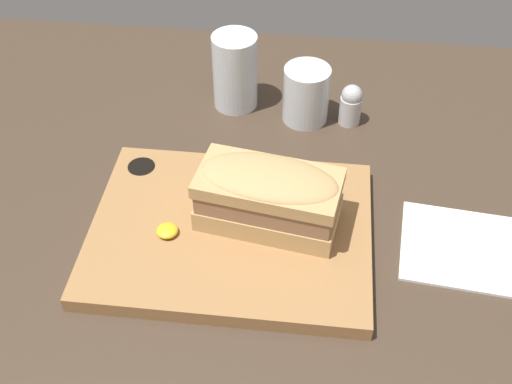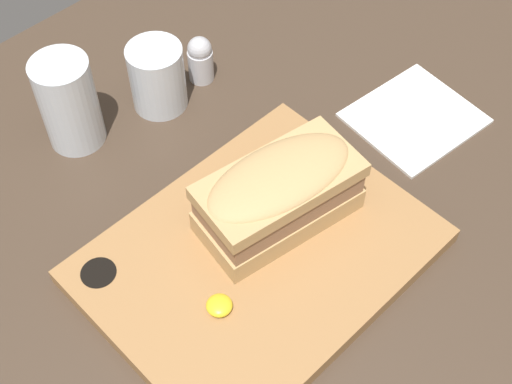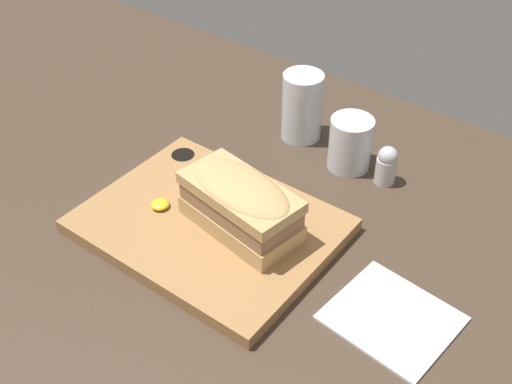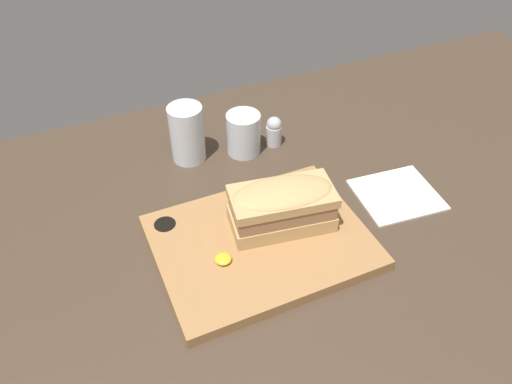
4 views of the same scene
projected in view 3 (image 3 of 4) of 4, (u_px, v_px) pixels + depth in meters
dining_table at (195, 249)px, 88.26cm from camera, size 193.95×103.27×2.00cm
serving_board at (209, 225)px, 89.13cm from camera, size 33.60×25.85×2.09cm
sandwich at (240, 203)px, 84.53cm from camera, size 17.68×10.76×8.10cm
mustard_dollop at (160, 204)px, 90.18cm from camera, size 2.58×2.58×1.03cm
water_glass at (302, 110)px, 104.94cm from camera, size 6.62×6.62×11.48cm
wine_glass at (350, 145)px, 99.05cm from camera, size 6.71×6.71×8.46cm
napkin at (392, 318)px, 77.34cm from camera, size 15.39×14.08×0.40cm
salt_shaker at (387, 165)px, 96.36cm from camera, size 3.19×3.19×6.32cm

